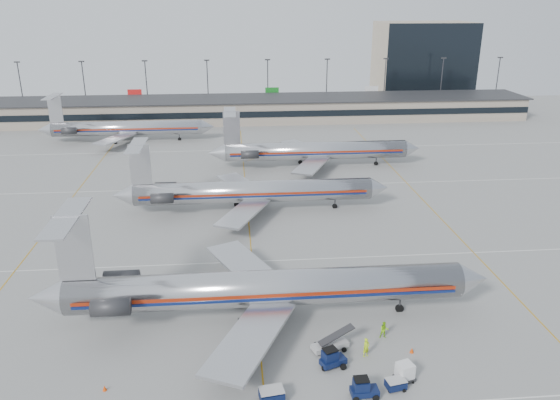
{
  "coord_description": "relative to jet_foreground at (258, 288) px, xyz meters",
  "views": [
    {
      "loc": [
        -2.04,
        -54.12,
        32.4
      ],
      "look_at": [
        4.61,
        20.65,
        4.5
      ],
      "focal_mm": 35.0,
      "sensor_mm": 36.0,
      "label": 1
    }
  ],
  "objects": [
    {
      "name": "tug_left",
      "position": [
        -3.16,
        -9.09,
        -2.9
      ],
      "size": [
        2.32,
        1.49,
        1.74
      ],
      "rotation": [
        0.0,
        0.0,
        0.21
      ],
      "color": "#0A1438",
      "rests_on": "ground"
    },
    {
      "name": "distant_building",
      "position": [
        61.91,
        131.52,
        8.81
      ],
      "size": [
        30.0,
        20.0,
        25.0
      ],
      "primitive_type": "cube",
      "color": "tan",
      "rests_on": "ground"
    },
    {
      "name": "cone_left",
      "position": [
        -14.03,
        -10.32,
        -3.43
      ],
      "size": [
        0.47,
        0.47,
        0.52
      ],
      "primitive_type": "cone",
      "rotation": [
        0.0,
        0.0,
        -0.27
      ],
      "color": "#DC3F07",
      "rests_on": "ground"
    },
    {
      "name": "cone_right",
      "position": [
        14.58,
        -7.38,
        -3.42
      ],
      "size": [
        0.5,
        0.5,
        0.54
      ],
      "primitive_type": "cone",
      "rotation": [
        0.0,
        0.0,
        -0.29
      ],
      "color": "#DC3F07",
      "rests_on": "ground"
    },
    {
      "name": "tug_right",
      "position": [
        8.36,
        -13.16,
        -2.8
      ],
      "size": [
        2.45,
        1.29,
        1.96
      ],
      "rotation": [
        0.0,
        0.0,
        0.04
      ],
      "color": "#0A1438",
      "rests_on": "ground"
    },
    {
      "name": "jet_second_row",
      "position": [
        0.05,
        31.62,
        -0.33
      ],
      "size": [
        44.18,
        26.02,
        11.56
      ],
      "color": "silver",
      "rests_on": "ground"
    },
    {
      "name": "cart_inner",
      "position": [
        0.51,
        -12.92,
        -3.07
      ],
      "size": [
        2.25,
        1.7,
        1.18
      ],
      "rotation": [
        0.0,
        0.0,
        0.15
      ],
      "color": "#0A1438",
      "rests_on": "ground"
    },
    {
      "name": "ramp_worker_near",
      "position": [
        9.99,
        -7.53,
        -2.71
      ],
      "size": [
        0.85,
        0.75,
        1.96
      ],
      "primitive_type": "imported",
      "rotation": [
        0.0,
        0.0,
        0.48
      ],
      "color": "#B9E515",
      "rests_on": "ground"
    },
    {
      "name": "apron_markings",
      "position": [
        -0.09,
        13.52,
        -3.68
      ],
      "size": [
        160.0,
        0.15,
        0.02
      ],
      "primitive_type": "cube",
      "color": "silver",
      "rests_on": "ground"
    },
    {
      "name": "belt_loader",
      "position": [
        6.82,
        -6.16,
        -3.09
      ],
      "size": [
        4.42,
        2.38,
        2.26
      ],
      "rotation": [
        0.0,
        0.0,
        0.32
      ],
      "color": "#A6A6A6",
      "rests_on": "ground"
    },
    {
      "name": "ground",
      "position": [
        -0.09,
        3.52,
        -3.69
      ],
      "size": [
        260.0,
        260.0,
        0.0
      ],
      "primitive_type": "plane",
      "color": "gray",
      "rests_on": "ground"
    },
    {
      "name": "uld_container",
      "position": [
        12.63,
        -11.27,
        -2.82
      ],
      "size": [
        1.98,
        1.8,
        1.73
      ],
      "rotation": [
        0.0,
        0.0,
        0.31
      ],
      "color": "#2D2D30",
      "rests_on": "ground"
    },
    {
      "name": "terminal",
      "position": [
        -0.09,
        101.5,
        -0.53
      ],
      "size": [
        162.0,
        17.0,
        6.25
      ],
      "color": "gray",
      "rests_on": "ground"
    },
    {
      "name": "jet_foreground",
      "position": [
        0.0,
        0.0,
        0.0
      ],
      "size": [
        48.59,
        28.61,
        12.72
      ],
      "color": "silver",
      "rests_on": "ground"
    },
    {
      "name": "jet_back_row",
      "position": [
        -27.84,
        79.69,
        -0.41
      ],
      "size": [
        41.33,
        25.42,
        11.3
      ],
      "color": "silver",
      "rests_on": "ground"
    },
    {
      "name": "ramp_worker_far",
      "position": [
        12.52,
        -4.69,
        -2.79
      ],
      "size": [
        0.91,
        0.72,
        1.81
      ],
      "primitive_type": "imported",
      "rotation": [
        0.0,
        0.0,
        -0.04
      ],
      "color": "#87D514",
      "rests_on": "ground"
    },
    {
      "name": "tug_center",
      "position": [
        6.41,
        -8.83,
        -2.8
      ],
      "size": [
        2.69,
        2.0,
        1.96
      ],
      "rotation": [
        0.0,
        0.0,
        0.37
      ],
      "color": "#0A1438",
      "rests_on": "ground"
    },
    {
      "name": "light_mast_row",
      "position": [
        -0.09,
        115.52,
        4.89
      ],
      "size": [
        163.6,
        0.4,
        15.28
      ],
      "color": "#38383D",
      "rests_on": "ground"
    },
    {
      "name": "jet_third_row",
      "position": [
        13.65,
        55.05,
        -0.26
      ],
      "size": [
        43.2,
        26.57,
        11.81
      ],
      "color": "silver",
      "rests_on": "ground"
    },
    {
      "name": "cart_outer",
      "position": [
        11.5,
        -12.38,
        -3.17
      ],
      "size": [
        1.91,
        1.48,
        0.97
      ],
      "rotation": [
        0.0,
        0.0,
        0.19
      ],
      "color": "#0A1438",
      "rests_on": "ground"
    }
  ]
}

